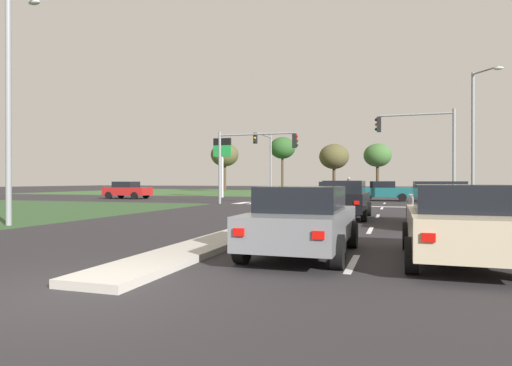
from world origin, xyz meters
name	(u,v)px	position (x,y,z in m)	size (l,w,h in m)	color
ground_plane	(340,201)	(0.00, 30.00, 0.00)	(200.00, 200.00, 0.00)	#282628
grass_verge_far_left	(189,192)	(-25.50, 54.50, 0.00)	(35.00, 35.00, 0.01)	#385B2D
median_island_near	(279,221)	(0.00, 11.00, 0.07)	(1.20, 22.00, 0.14)	#ADA89E
median_island_far	(363,192)	(0.00, 55.00, 0.07)	(1.20, 36.00, 0.14)	gray
lane_dash_near	(352,264)	(3.50, 3.38, 0.01)	(0.14, 2.00, 0.01)	silver
lane_dash_second	(370,230)	(3.50, 9.38, 0.01)	(0.14, 2.00, 0.01)	silver
lane_dash_third	(378,216)	(3.50, 15.38, 0.01)	(0.14, 2.00, 0.01)	silver
lane_dash_fourth	(382,208)	(3.50, 21.38, 0.01)	(0.14, 2.00, 0.01)	silver
lane_dash_fifth	(385,203)	(3.50, 27.38, 0.01)	(0.14, 2.00, 0.01)	silver
edge_line_right	(471,226)	(6.85, 12.00, 0.01)	(0.14, 24.00, 0.01)	silver
stop_bar_near	(388,207)	(3.80, 23.00, 0.01)	(6.40, 0.50, 0.01)	silver
crosswalk_bar_near	(242,203)	(-6.40, 24.80, 0.01)	(0.70, 2.80, 0.01)	silver
crosswalk_bar_second	(257,203)	(-5.25, 24.80, 0.01)	(0.70, 2.80, 0.01)	silver
crosswalk_bar_third	(273,203)	(-4.10, 24.80, 0.01)	(0.70, 2.80, 0.01)	silver
crosswalk_bar_fourth	(288,204)	(-2.95, 24.80, 0.01)	(0.70, 2.80, 0.01)	silver
crosswalk_bar_fifth	(304,204)	(-1.80, 24.80, 0.01)	(0.70, 2.80, 0.01)	silver
crosswalk_bar_sixth	(321,204)	(-0.65, 24.80, 0.01)	(0.70, 2.80, 0.01)	silver
car_white_near	(438,203)	(5.70, 11.39, 0.81)	(2.04, 4.57, 1.59)	silver
car_maroon_second	(346,187)	(-2.43, 56.91, 0.81)	(1.96, 4.21, 1.59)	maroon
car_teal_third	(384,191)	(3.37, 31.62, 0.81)	(4.27, 2.08, 1.59)	#19565B
car_grey_fourth	(303,220)	(2.38, 4.06, 0.76)	(2.06, 4.29, 1.49)	slate
car_black_fifth	(345,199)	(2.20, 13.84, 0.83)	(2.02, 4.63, 1.62)	black
car_red_sixth	(127,190)	(-18.93, 28.85, 0.79)	(4.21, 2.05, 1.55)	#A31919
car_navy_seventh	(328,189)	(-2.41, 39.67, 0.79)	(1.95, 4.61, 1.53)	#161E47
car_beige_eighth	(460,223)	(5.49, 4.13, 0.79)	(2.08, 4.42, 1.53)	#BCAD8E
traffic_signal_near_right	(425,140)	(5.96, 23.40, 4.09)	(4.70, 0.32, 5.95)	gray
traffic_signal_near_left	(250,152)	(-5.37, 23.40, 3.58)	(5.75, 0.32, 5.08)	gray
traffic_signal_far_left	(265,153)	(-7.60, 34.73, 4.27)	(0.32, 5.37, 6.17)	gray
street_lamp_near	(11,85)	(-9.06, 7.20, 5.09)	(1.15, 2.20, 9.08)	gray
street_lamp_second	(475,131)	(9.10, 25.60, 4.82)	(1.52, 1.86, 8.57)	gray
pedestrian_at_median	(349,184)	(-0.17, 38.67, 1.27)	(0.34, 0.34, 1.86)	#4C4C4C
fuel_price_totem	(222,154)	(-11.91, 34.38, 4.23)	(1.80, 0.24, 5.79)	silver
treeline_near	(225,155)	(-21.48, 58.75, 5.70)	(4.36, 4.36, 7.60)	#423323
treeline_second	(282,148)	(-13.24, 63.25, 6.90)	(4.13, 4.13, 8.71)	#423323
treeline_third	(334,157)	(-4.73, 61.62, 5.30)	(4.48, 4.48, 7.24)	#423323
treeline_fourth	(378,156)	(1.66, 61.44, 5.35)	(4.03, 4.03, 7.11)	#423323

